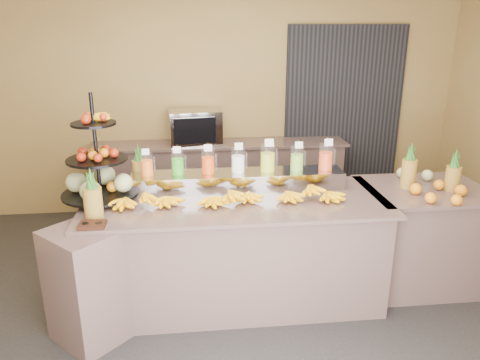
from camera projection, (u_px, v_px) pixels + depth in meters
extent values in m
plane|color=black|center=(240.00, 317.00, 3.88)|extent=(6.00, 6.00, 0.00)
cube|color=olive|center=(218.00, 101.00, 5.79)|extent=(6.00, 0.02, 2.80)
cube|color=black|center=(343.00, 115.00, 5.97)|extent=(1.50, 0.06, 2.20)
cube|color=gray|center=(236.00, 252.00, 4.01)|extent=(2.40, 0.90, 0.90)
cube|color=gray|center=(236.00, 202.00, 3.86)|extent=(2.50, 1.00, 0.03)
cube|color=gray|center=(90.00, 284.00, 3.52)|extent=(0.71, 0.71, 0.90)
cube|color=gray|center=(419.00, 237.00, 4.29)|extent=(1.00, 0.80, 0.90)
cube|color=gray|center=(426.00, 190.00, 4.14)|extent=(1.08, 0.88, 0.03)
cube|color=gray|center=(220.00, 180.00, 5.85)|extent=(3.00, 0.50, 0.90)
cube|color=gray|center=(220.00, 144.00, 5.70)|extent=(3.10, 0.55, 0.03)
cube|color=gray|center=(238.00, 180.00, 4.10)|extent=(1.85, 0.30, 0.15)
cylinder|color=silver|center=(147.00, 164.00, 3.97)|extent=(0.11, 0.11, 0.19)
cylinder|color=orange|center=(147.00, 168.00, 3.98)|extent=(0.10, 0.10, 0.13)
cylinder|color=gray|center=(145.00, 159.00, 3.96)|extent=(0.01, 0.01, 0.23)
cube|color=white|center=(145.00, 152.00, 3.88)|extent=(0.06, 0.02, 0.05)
cylinder|color=silver|center=(178.00, 163.00, 3.99)|extent=(0.11, 0.11, 0.20)
cylinder|color=green|center=(178.00, 166.00, 4.00)|extent=(0.10, 0.10, 0.14)
cylinder|color=gray|center=(176.00, 157.00, 3.99)|extent=(0.01, 0.01, 0.24)
cube|color=white|center=(177.00, 150.00, 3.90)|extent=(0.06, 0.02, 0.06)
cylinder|color=silver|center=(208.00, 161.00, 4.02)|extent=(0.12, 0.12, 0.21)
cylinder|color=#E64405|center=(208.00, 165.00, 4.03)|extent=(0.11, 0.11, 0.14)
cylinder|color=gray|center=(206.00, 156.00, 4.01)|extent=(0.01, 0.01, 0.25)
cube|color=white|center=(208.00, 148.00, 3.93)|extent=(0.07, 0.02, 0.06)
cylinder|color=silver|center=(238.00, 160.00, 4.05)|extent=(0.12, 0.12, 0.22)
cylinder|color=white|center=(238.00, 164.00, 4.06)|extent=(0.11, 0.11, 0.15)
cylinder|color=gray|center=(236.00, 154.00, 4.04)|extent=(0.01, 0.01, 0.26)
cube|color=white|center=(239.00, 146.00, 3.95)|extent=(0.07, 0.02, 0.06)
cylinder|color=silver|center=(268.00, 158.00, 4.07)|extent=(0.13, 0.13, 0.24)
cylinder|color=gold|center=(268.00, 162.00, 4.08)|extent=(0.12, 0.12, 0.16)
cylinder|color=gray|center=(266.00, 152.00, 4.06)|extent=(0.01, 0.01, 0.28)
cube|color=white|center=(269.00, 143.00, 3.96)|extent=(0.08, 0.02, 0.07)
cylinder|color=silver|center=(297.00, 159.00, 4.10)|extent=(0.12, 0.12, 0.21)
cylinder|color=#74B736|center=(297.00, 162.00, 4.11)|extent=(0.11, 0.11, 0.15)
cylinder|color=gray|center=(295.00, 153.00, 4.09)|extent=(0.01, 0.01, 0.25)
cube|color=white|center=(299.00, 145.00, 4.01)|extent=(0.07, 0.02, 0.06)
cylinder|color=silver|center=(326.00, 157.00, 4.12)|extent=(0.13, 0.13, 0.23)
cylinder|color=#DF4B1A|center=(326.00, 161.00, 4.14)|extent=(0.12, 0.12, 0.16)
cylinder|color=gray|center=(324.00, 151.00, 4.12)|extent=(0.01, 0.01, 0.27)
cube|color=white|center=(329.00, 142.00, 4.02)|extent=(0.07, 0.02, 0.06)
ellipsoid|color=yellow|center=(126.00, 201.00, 3.71)|extent=(0.23, 0.17, 0.10)
ellipsoid|color=yellow|center=(168.00, 199.00, 3.74)|extent=(0.23, 0.17, 0.10)
ellipsoid|color=yellow|center=(210.00, 197.00, 3.78)|extent=(0.23, 0.17, 0.10)
ellipsoid|color=yellow|center=(251.00, 196.00, 3.81)|extent=(0.23, 0.17, 0.10)
ellipsoid|color=yellow|center=(291.00, 194.00, 3.85)|extent=(0.23, 0.17, 0.10)
ellipsoid|color=yellow|center=(330.00, 193.00, 3.88)|extent=(0.23, 0.17, 0.10)
ellipsoid|color=yellow|center=(147.00, 192.00, 3.71)|extent=(0.19, 0.15, 0.09)
ellipsoid|color=yellow|center=(230.00, 189.00, 3.77)|extent=(0.19, 0.15, 0.09)
ellipsoid|color=yellow|center=(311.00, 186.00, 3.84)|extent=(0.19, 0.15, 0.09)
cylinder|color=black|center=(96.00, 148.00, 3.74)|extent=(0.04, 0.04, 0.88)
cylinder|color=black|center=(101.00, 193.00, 3.87)|extent=(0.77, 0.77, 0.02)
cylinder|color=black|center=(97.00, 159.00, 3.77)|extent=(0.60, 0.60, 0.02)
cylinder|color=black|center=(93.00, 124.00, 3.68)|extent=(0.43, 0.43, 0.02)
sphere|color=#C2CF8E|center=(124.00, 182.00, 3.86)|extent=(0.17, 0.17, 0.17)
sphere|color=maroon|center=(114.00, 153.00, 3.77)|extent=(0.08, 0.08, 0.08)
sphere|color=orange|center=(88.00, 188.00, 3.84)|extent=(0.09, 0.09, 0.09)
cube|color=black|center=(92.00, 225.00, 3.35)|extent=(0.19, 0.15, 0.03)
cylinder|color=brown|center=(93.00, 203.00, 3.47)|extent=(0.14, 0.14, 0.24)
cone|color=#254F1A|center=(90.00, 178.00, 3.41)|extent=(0.07, 0.07, 0.16)
cylinder|color=brown|center=(140.00, 173.00, 4.17)|extent=(0.12, 0.12, 0.23)
cone|color=#254F1A|center=(138.00, 152.00, 4.10)|extent=(0.06, 0.06, 0.16)
cylinder|color=brown|center=(409.00, 174.00, 4.11)|extent=(0.14, 0.14, 0.26)
cylinder|color=brown|center=(453.00, 178.00, 4.05)|extent=(0.13, 0.13, 0.21)
ellipsoid|color=orange|center=(440.00, 192.00, 3.90)|extent=(0.38, 0.26, 0.10)
cube|color=gray|center=(195.00, 127.00, 5.60)|extent=(0.65, 0.49, 0.41)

